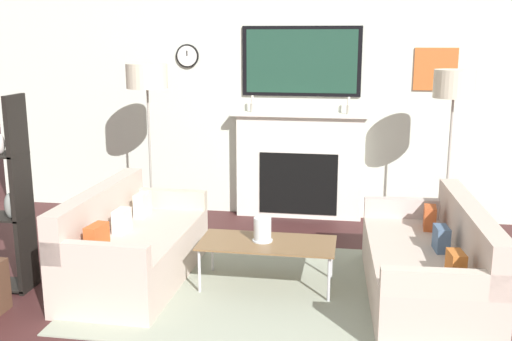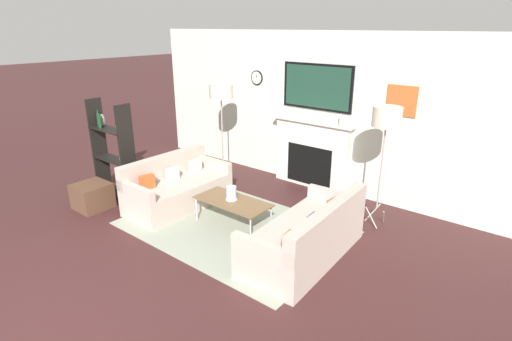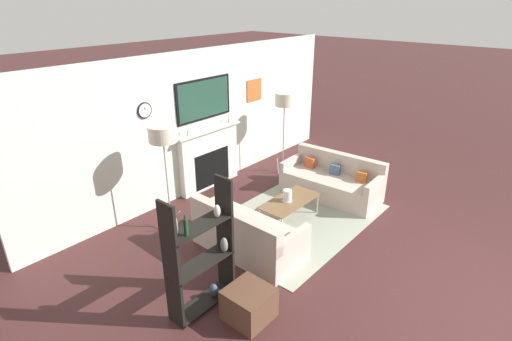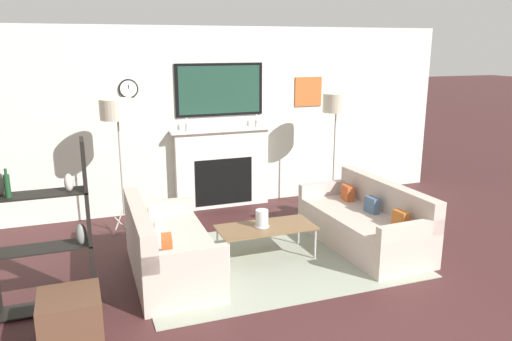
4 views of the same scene
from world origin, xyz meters
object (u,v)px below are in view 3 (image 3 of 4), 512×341
object	(u,v)px
floor_lamp_right	(285,101)
ottoman	(249,304)
couch_left	(247,236)
hurricane_candle	(287,196)
coffee_table	(290,202)
couch_right	(332,182)
shelf_unit	(201,253)
floor_lamp_left	(163,135)

from	to	relation	value
floor_lamp_right	ottoman	xyz separation A→B (m)	(-3.77, -2.33, -1.39)
couch_left	hurricane_candle	size ratio (longest dim) A/B	8.32
coffee_table	ottoman	xyz separation A→B (m)	(-2.15, -0.97, -0.16)
couch_right	ottoman	world-z (taller)	couch_right
hurricane_candle	shelf_unit	bearing A→B (deg)	-169.80
couch_left	floor_lamp_left	bearing A→B (deg)	102.35
floor_lamp_left	floor_lamp_right	xyz separation A→B (m)	(3.09, 0.00, -0.04)
couch_left	floor_lamp_left	distance (m)	1.98
couch_right	hurricane_candle	world-z (taller)	couch_right
couch_right	hurricane_candle	distance (m)	1.37
hurricane_candle	ottoman	world-z (taller)	hurricane_candle
couch_left	floor_lamp_left	size ratio (longest dim) A/B	0.94
couch_left	ottoman	xyz separation A→B (m)	(-0.99, -0.91, -0.09)
floor_lamp_right	shelf_unit	world-z (taller)	floor_lamp_right
coffee_table	floor_lamp_right	size ratio (longest dim) A/B	0.64
couch_right	coffee_table	distance (m)	1.31
shelf_unit	couch_right	bearing A→B (deg)	5.17
floor_lamp_right	couch_right	bearing A→B (deg)	-102.34
couch_right	floor_lamp_left	world-z (taller)	floor_lamp_left
couch_left	couch_right	bearing A→B (deg)	0.05
hurricane_candle	shelf_unit	world-z (taller)	shelf_unit
floor_lamp_left	floor_lamp_right	distance (m)	3.09
floor_lamp_right	ottoman	distance (m)	4.64
floor_lamp_left	ottoman	world-z (taller)	floor_lamp_left
couch_left	hurricane_candle	distance (m)	1.14
couch_right	ottoman	distance (m)	3.58
coffee_table	couch_left	bearing A→B (deg)	-176.90
couch_left	couch_right	distance (m)	2.47
couch_left	coffee_table	xyz separation A→B (m)	(1.16, 0.06, 0.08)
floor_lamp_right	floor_lamp_left	bearing A→B (deg)	180.00
floor_lamp_right	couch_left	bearing A→B (deg)	-152.93
couch_left	shelf_unit	xyz separation A→B (m)	(-1.19, -0.33, 0.48)
couch_left	coffee_table	size ratio (longest dim) A/B	1.48
couch_right	couch_left	bearing A→B (deg)	-179.95
floor_lamp_left	shelf_unit	world-z (taller)	floor_lamp_left
couch_left	shelf_unit	distance (m)	1.32
shelf_unit	couch_left	bearing A→B (deg)	15.46
shelf_unit	ottoman	bearing A→B (deg)	-71.05
couch_left	ottoman	bearing A→B (deg)	-137.43
coffee_table	floor_lamp_left	world-z (taller)	floor_lamp_left
hurricane_candle	floor_lamp_right	size ratio (longest dim) A/B	0.11
floor_lamp_left	shelf_unit	size ratio (longest dim) A/B	1.11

